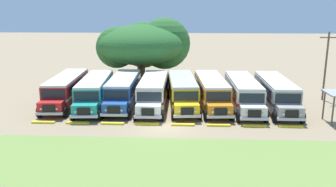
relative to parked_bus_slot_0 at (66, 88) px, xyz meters
name	(u,v)px	position (x,y,z in m)	size (l,w,h in m)	color
ground_plane	(165,126)	(10.67, -6.79, -1.58)	(220.00, 220.00, 0.00)	#937F60
foreground_grass_strip	(159,160)	(10.67, -13.56, -1.58)	(80.00, 8.00, 0.01)	olive
parked_bus_slot_0	(66,88)	(0.00, 0.00, 0.00)	(3.21, 10.91, 2.82)	red
parked_bus_slot_1	(95,90)	(3.19, -0.69, 0.00)	(3.41, 10.95, 2.82)	teal
parked_bus_slot_2	(123,89)	(6.00, -0.08, 0.00)	(2.91, 10.87, 2.82)	#23519E
parked_bus_slot_3	(153,91)	(9.13, -0.52, 0.00)	(2.73, 10.85, 2.82)	silver
parked_bus_slot_4	(182,90)	(12.05, -0.13, 0.00)	(3.48, 10.96, 2.82)	yellow
parked_bus_slot_5	(211,90)	(14.99, -0.14, 0.00)	(3.38, 10.95, 2.82)	orange
parked_bus_slot_6	(243,92)	(18.11, -0.57, 0.00)	(2.83, 10.86, 2.82)	silver
parked_bus_slot_7	(276,92)	(21.34, -0.49, 0.00)	(2.71, 10.84, 2.82)	#9E9993
curb_wheelstop_0	(43,122)	(0.08, -6.53, -1.51)	(2.00, 0.36, 0.15)	yellow
curb_wheelstop_1	(78,123)	(3.11, -6.53, -1.51)	(2.00, 0.36, 0.15)	yellow
curb_wheelstop_2	(112,123)	(6.13, -6.53, -1.51)	(2.00, 0.36, 0.15)	yellow
curb_wheelstop_3	(147,124)	(9.15, -6.53, -1.51)	(2.00, 0.36, 0.15)	yellow
curb_wheelstop_4	(183,125)	(12.18, -6.53, -1.51)	(2.00, 0.36, 0.15)	yellow
curb_wheelstop_5	(219,125)	(15.20, -6.53, -1.51)	(2.00, 0.36, 0.15)	yellow
curb_wheelstop_6	(255,126)	(18.23, -6.53, -1.51)	(2.00, 0.36, 0.15)	yellow
curb_wheelstop_7	(291,126)	(21.25, -6.53, -1.51)	(2.00, 0.36, 0.15)	yellow
broad_shade_tree	(144,45)	(6.95, 10.48, 3.48)	(11.84, 11.77, 8.49)	brown
utility_pole	(326,64)	(27.21, 2.78, 2.33)	(1.80, 0.20, 7.31)	brown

